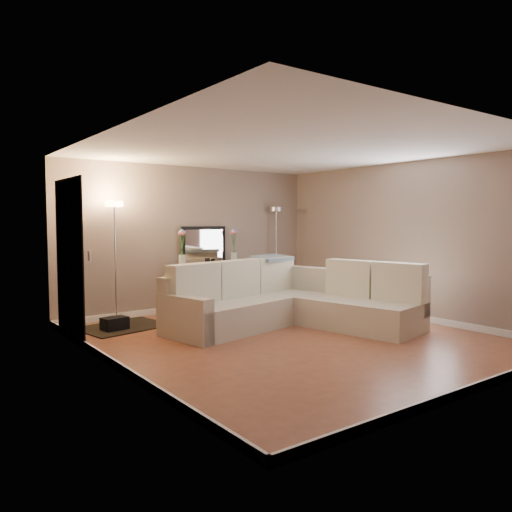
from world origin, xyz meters
TOP-DOWN VIEW (x-y plane):
  - floor at (0.00, 0.00)m, footprint 5.00×5.50m
  - ceiling at (0.00, 0.00)m, footprint 5.00×5.50m
  - wall_back at (0.00, 2.76)m, footprint 5.00×0.02m
  - wall_front at (0.00, -2.76)m, footprint 5.00×0.02m
  - wall_left at (-2.51, 0.00)m, footprint 0.02×5.50m
  - wall_right at (2.51, 0.00)m, footprint 0.02×5.50m
  - baseboard_back at (0.00, 2.73)m, footprint 5.00×0.03m
  - baseboard_front at (0.00, -2.73)m, footprint 5.00×0.03m
  - baseboard_left at (-2.48, 0.00)m, footprint 0.03×5.50m
  - baseboard_right at (2.48, 0.00)m, footprint 0.03×5.50m
  - doorway at (-2.48, 1.70)m, footprint 0.02×1.20m
  - switch_plate at (-2.48, 0.85)m, footprint 0.02×0.08m
  - sectional_sofa at (0.51, 0.67)m, footprint 3.36×2.89m
  - throw_blanket at (0.85, 1.48)m, footprint 0.81×0.59m
  - console_table at (0.13, 2.52)m, footprint 1.31×0.38m
  - leaning_mirror at (0.20, 2.69)m, footprint 0.92×0.07m
  - table_decor at (0.20, 2.49)m, footprint 0.55×0.12m
  - flower_vase_left at (-0.34, 2.51)m, footprint 0.15×0.12m
  - flower_vase_right at (0.76, 2.54)m, footprint 0.15×0.12m
  - floor_lamp_lit at (-1.56, 2.44)m, footprint 0.32×0.32m
  - floor_lamp_unlit at (1.79, 2.56)m, footprint 0.31×0.31m
  - charcoal_rug at (-1.60, 2.06)m, footprint 1.41×1.16m
  - black_bag at (-1.79, 1.91)m, footprint 0.40×0.31m

SIDE VIEW (x-z plane):
  - floor at x=0.00m, z-range -0.01..0.00m
  - charcoal_rug at x=-1.60m, z-range 0.00..0.02m
  - baseboard_back at x=0.00m, z-range 0.00..0.10m
  - baseboard_front at x=0.00m, z-range 0.00..0.10m
  - baseboard_left at x=-2.48m, z-range 0.00..0.10m
  - baseboard_right at x=2.48m, z-range 0.00..0.10m
  - black_bag at x=-1.79m, z-range -0.03..0.20m
  - sectional_sofa at x=0.51m, z-range -0.13..0.88m
  - console_table at x=0.13m, z-range 0.05..0.85m
  - table_decor at x=0.20m, z-range 0.77..0.90m
  - throw_blanket at x=0.85m, z-range 0.95..1.04m
  - flower_vase_left at x=-0.34m, z-range 0.75..1.43m
  - flower_vase_right at x=0.76m, z-range 0.75..1.43m
  - doorway at x=-2.48m, z-range 0.00..2.20m
  - leaning_mirror at x=0.20m, z-range 0.81..1.53m
  - switch_plate at x=-2.48m, z-range 1.14..1.26m
  - wall_back at x=0.00m, z-range 0.00..2.60m
  - wall_front at x=0.00m, z-range 0.00..2.60m
  - wall_left at x=-2.51m, z-range 0.00..2.60m
  - wall_right at x=2.51m, z-range 0.00..2.60m
  - floor_lamp_unlit at x=1.79m, z-range 0.39..2.29m
  - floor_lamp_lit at x=-1.56m, z-range 0.40..2.34m
  - ceiling at x=0.00m, z-range 2.60..2.61m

